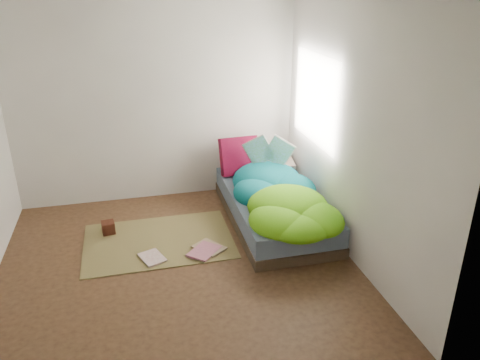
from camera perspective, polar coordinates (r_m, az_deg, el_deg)
name	(u,v)px	position (r m, az deg, el deg)	size (l,w,h in m)	color
ground	(179,267)	(4.80, -7.50, -10.48)	(3.50, 3.50, 0.00)	#3A2416
room_walls	(170,108)	(4.14, -8.51, 8.64)	(3.54, 3.54, 2.62)	beige
bed	(273,208)	(5.55, 4.10, -3.37)	(1.00, 2.00, 0.34)	#36291D
duvet	(280,189)	(5.21, 4.93, -1.07)	(0.96, 1.84, 0.34)	#065568
rug	(159,241)	(5.26, -9.87, -7.33)	(1.60, 1.10, 0.01)	brown
pillow_floral	(268,164)	(6.15, 3.41, 1.91)	(0.65, 0.40, 0.15)	beige
pillow_magenta	(239,156)	(5.96, -0.10, 2.97)	(0.48, 0.15, 0.48)	#440420
open_book	(269,144)	(5.65, 3.55, 4.45)	(0.50, 0.11, 0.31)	#297E2D
wooden_box	(108,227)	(5.50, -15.76, -5.59)	(0.14, 0.14, 0.14)	#39160D
floor_book_a	(143,261)	(4.91, -11.76, -9.64)	(0.21, 0.29, 0.02)	silver
floor_book_b	(194,248)	(5.03, -5.59, -8.30)	(0.25, 0.33, 0.03)	#B66977
floor_book_c	(201,252)	(4.97, -4.72, -8.78)	(0.23, 0.32, 0.02)	tan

